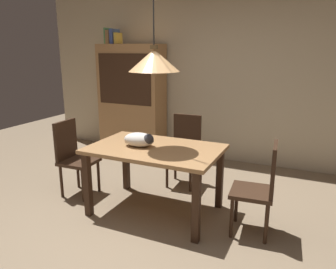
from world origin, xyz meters
name	(u,v)px	position (x,y,z in m)	size (l,w,h in m)	color
ground	(140,237)	(0.00, 0.00, 0.00)	(10.00, 10.00, 0.00)	#847056
back_wall	(221,70)	(0.00, 2.65, 1.45)	(6.40, 0.10, 2.90)	beige
dining_table	(155,156)	(-0.10, 0.55, 0.65)	(1.40, 0.90, 0.75)	#A87A4C
chair_left_side	(73,155)	(-1.23, 0.55, 0.51)	(0.41, 0.41, 0.93)	#382316
chair_right_side	(261,185)	(1.02, 0.56, 0.51)	(0.43, 0.43, 0.93)	#382316
chair_far_back	(185,147)	(-0.11, 1.43, 0.51)	(0.42, 0.42, 0.93)	#382316
cat_sleeping	(140,140)	(-0.26, 0.51, 0.83)	(0.39, 0.25, 0.16)	silver
pendant_lamp	(154,60)	(-0.10, 0.55, 1.66)	(0.52, 0.52, 1.30)	#E0A86B
hutch_bookcase	(132,102)	(-1.44, 2.32, 0.89)	(1.12, 0.45, 1.85)	#A87A4C
book_green_slim	(108,36)	(-1.87, 2.32, 1.98)	(0.03, 0.20, 0.26)	#427A4C
book_brown_thick	(111,37)	(-1.81, 2.32, 1.96)	(0.06, 0.24, 0.22)	brown
book_blue_wide	(115,36)	(-1.74, 2.32, 1.97)	(0.06, 0.24, 0.24)	#384C93
book_yellow_short	(118,38)	(-1.67, 2.32, 1.94)	(0.04, 0.20, 0.18)	gold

